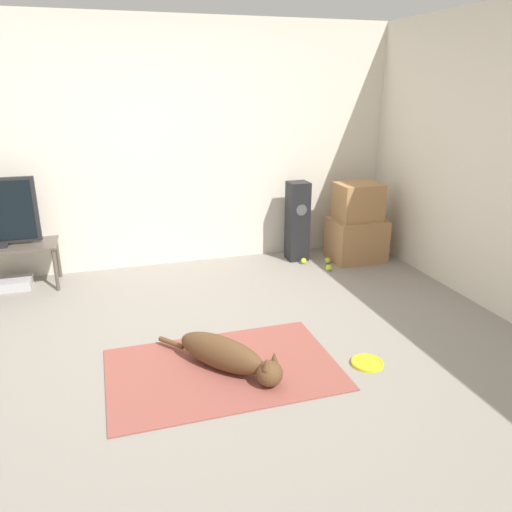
{
  "coord_description": "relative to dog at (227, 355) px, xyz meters",
  "views": [
    {
      "loc": [
        -0.6,
        -3.23,
        1.91
      ],
      "look_at": [
        0.65,
        0.77,
        0.45
      ],
      "focal_mm": 35.0,
      "sensor_mm": 36.0,
      "label": 1
    }
  ],
  "objects": [
    {
      "name": "tennis_ball_near_speaker",
      "position": [
        1.61,
        1.81,
        -0.09
      ],
      "size": [
        0.07,
        0.07,
        0.07
      ],
      "color": "#C6E033",
      "rests_on": "ground_plane"
    },
    {
      "name": "cardboard_box_upper",
      "position": [
        1.96,
        1.85,
        0.54
      ],
      "size": [
        0.47,
        0.38,
        0.4
      ],
      "color": "#A87A4C",
      "rests_on": "cardboard_box_lower"
    },
    {
      "name": "tennis_ball_loose_on_carpet",
      "position": [
        1.35,
        1.87,
        -0.09
      ],
      "size": [
        0.07,
        0.07,
        0.07
      ],
      "color": "#C6E033",
      "rests_on": "ground_plane"
    },
    {
      "name": "tennis_ball_by_boxes",
      "position": [
        1.53,
        1.6,
        -0.09
      ],
      "size": [
        0.07,
        0.07,
        0.07
      ],
      "color": "#C6E033",
      "rests_on": "ground_plane"
    },
    {
      "name": "frisbee",
      "position": [
        0.98,
        -0.21,
        -0.11
      ],
      "size": [
        0.23,
        0.23,
        0.03
      ],
      "color": "yellow",
      "rests_on": "ground_plane"
    },
    {
      "name": "wall_back",
      "position": [
        -0.11,
        2.38,
        1.15
      ],
      "size": [
        8.0,
        0.06,
        2.55
      ],
      "color": "silver",
      "rests_on": "ground_plane"
    },
    {
      "name": "ground_plane",
      "position": [
        -0.11,
        0.28,
        -0.13
      ],
      "size": [
        12.0,
        12.0,
        0.0
      ],
      "primitive_type": "plane",
      "color": "gray"
    },
    {
      "name": "game_console",
      "position": [
        -1.63,
        2.09,
        -0.08
      ],
      "size": [
        0.31,
        0.28,
        0.09
      ],
      "color": "#B7B7BC",
      "rests_on": "ground_plane"
    },
    {
      "name": "area_rug",
      "position": [
        -0.03,
        0.03,
        -0.12
      ],
      "size": [
        1.6,
        1.03,
        0.01
      ],
      "color": "#934C42",
      "rests_on": "ground_plane"
    },
    {
      "name": "floor_speaker",
      "position": [
        1.33,
        2.06,
        0.32
      ],
      "size": [
        0.22,
        0.23,
        0.89
      ],
      "color": "black",
      "rests_on": "ground_plane"
    },
    {
      "name": "dog",
      "position": [
        0.0,
        0.0,
        0.0
      ],
      "size": [
        0.73,
        0.87,
        0.24
      ],
      "color": "brown",
      "rests_on": "area_rug"
    },
    {
      "name": "cardboard_box_lower",
      "position": [
        1.97,
        1.84,
        0.11
      ],
      "size": [
        0.58,
        0.47,
        0.47
      ],
      "color": "#A87A4C",
      "rests_on": "ground_plane"
    }
  ]
}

